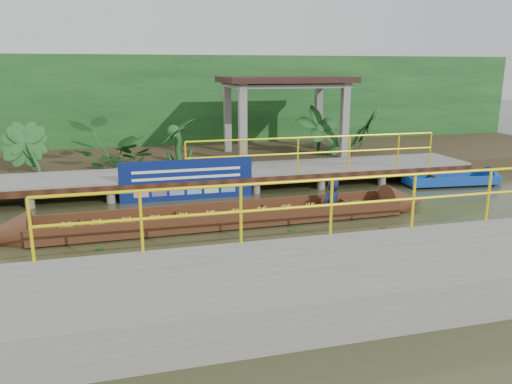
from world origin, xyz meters
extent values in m
plane|color=#2B2E17|center=(0.00, 0.00, 0.00)|extent=(80.00, 80.00, 0.00)
cube|color=#352C1A|center=(0.00, 7.50, 0.23)|extent=(30.00, 8.00, 0.45)
cube|color=slate|center=(0.00, 3.50, 0.50)|extent=(16.00, 2.00, 0.15)
cube|color=black|center=(0.00, 2.50, 0.42)|extent=(16.00, 0.12, 0.18)
cylinder|color=yellow|center=(2.75, 2.55, 1.57)|extent=(7.50, 0.05, 0.05)
cylinder|color=yellow|center=(2.75, 2.55, 1.12)|extent=(7.50, 0.05, 0.05)
cylinder|color=yellow|center=(2.75, 2.55, 1.07)|extent=(0.05, 0.05, 1.00)
cylinder|color=slate|center=(-6.00, 4.30, 0.22)|extent=(0.24, 0.24, 0.55)
cylinder|color=slate|center=(-4.00, 2.70, 0.22)|extent=(0.24, 0.24, 0.55)
cylinder|color=slate|center=(-4.00, 4.30, 0.22)|extent=(0.24, 0.24, 0.55)
cylinder|color=slate|center=(-2.00, 2.70, 0.22)|extent=(0.24, 0.24, 0.55)
cylinder|color=slate|center=(-2.00, 4.30, 0.22)|extent=(0.24, 0.24, 0.55)
cylinder|color=slate|center=(0.00, 2.70, 0.22)|extent=(0.24, 0.24, 0.55)
cylinder|color=slate|center=(0.00, 4.30, 0.22)|extent=(0.24, 0.24, 0.55)
cylinder|color=slate|center=(2.00, 2.70, 0.22)|extent=(0.24, 0.24, 0.55)
cylinder|color=slate|center=(2.00, 4.30, 0.22)|extent=(0.24, 0.24, 0.55)
cylinder|color=slate|center=(4.00, 2.70, 0.22)|extent=(0.24, 0.24, 0.55)
cylinder|color=slate|center=(4.00, 4.30, 0.22)|extent=(0.24, 0.24, 0.55)
cylinder|color=slate|center=(6.00, 2.70, 0.22)|extent=(0.24, 0.24, 0.55)
cylinder|color=slate|center=(6.00, 4.30, 0.22)|extent=(0.24, 0.24, 0.55)
cylinder|color=slate|center=(0.00, 2.70, 0.22)|extent=(0.24, 0.24, 0.55)
cube|color=slate|center=(1.00, -4.20, 0.30)|extent=(18.00, 2.40, 0.70)
cylinder|color=yellow|center=(1.00, -3.05, 1.65)|extent=(10.00, 0.05, 0.05)
cylinder|color=yellow|center=(1.00, -3.05, 1.20)|extent=(10.00, 0.05, 0.05)
cylinder|color=yellow|center=(1.00, -3.05, 1.15)|extent=(0.05, 0.05, 1.00)
cube|color=slate|center=(1.20, 5.10, 1.60)|extent=(0.25, 0.25, 2.80)
cube|color=slate|center=(4.80, 5.10, 1.60)|extent=(0.25, 0.25, 2.80)
cube|color=slate|center=(1.20, 7.50, 1.60)|extent=(0.25, 0.25, 2.80)
cube|color=slate|center=(4.80, 7.50, 1.60)|extent=(0.25, 0.25, 2.80)
cube|color=slate|center=(3.00, 6.30, 2.90)|extent=(4.00, 2.60, 0.12)
cube|color=black|center=(3.00, 6.30, 3.10)|extent=(4.40, 3.00, 0.20)
cube|color=#154219|center=(0.00, 10.00, 2.00)|extent=(30.00, 0.80, 4.00)
cube|color=#3D1F10|center=(-0.42, 0.07, 0.06)|extent=(8.41, 1.22, 0.06)
cube|color=#3D1F10|center=(-0.43, 0.60, 0.21)|extent=(8.39, 0.23, 0.36)
cube|color=#3D1F10|center=(-0.41, -0.45, 0.21)|extent=(8.39, 0.23, 0.36)
cone|color=#3D1F10|center=(-5.09, -0.02, 0.15)|extent=(1.07, 1.03, 1.01)
cone|color=#3D1F10|center=(4.25, 0.17, 0.15)|extent=(1.07, 1.03, 1.01)
ellipsoid|color=#154219|center=(2.94, 0.14, 0.17)|extent=(0.60, 0.47, 0.27)
imported|color=#0F1638|center=(2.20, 0.13, 0.89)|extent=(0.68, 0.59, 1.58)
cube|color=#0E3A9A|center=(7.00, 2.15, 0.09)|extent=(2.81, 1.08, 0.09)
cube|color=#0E3A9A|center=(7.04, 2.56, 0.20)|extent=(2.74, 0.31, 0.27)
cube|color=#0E3A9A|center=(6.96, 1.74, 0.20)|extent=(2.74, 0.31, 0.27)
cube|color=#0E3A9A|center=(5.63, 2.28, 0.20)|extent=(0.13, 0.83, 0.27)
cone|color=#0E3A9A|center=(8.55, 2.00, 0.15)|extent=(0.62, 0.82, 0.77)
cube|color=black|center=(6.54, 2.19, 0.24)|extent=(0.17, 0.83, 0.05)
cube|color=navy|center=(-0.98, 2.48, 0.55)|extent=(3.59, 0.03, 1.12)
cube|color=white|center=(-0.98, 2.46, 0.82)|extent=(2.92, 0.01, 0.07)
cube|color=white|center=(-0.98, 2.46, 0.62)|extent=(2.92, 0.01, 0.07)
imported|color=#154219|center=(-5.33, 5.30, 1.18)|extent=(1.17, 1.17, 1.46)
imported|color=#154219|center=(-2.83, 5.30, 1.18)|extent=(1.17, 1.17, 1.46)
imported|color=#154219|center=(-0.83, 5.30, 1.18)|extent=(1.17, 1.17, 1.46)
imported|color=#154219|center=(4.17, 5.30, 1.18)|extent=(1.17, 1.17, 1.46)
imported|color=#154219|center=(5.67, 5.30, 1.18)|extent=(1.17, 1.17, 1.46)
camera|label=1|loc=(-2.60, -10.70, 3.48)|focal=35.00mm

